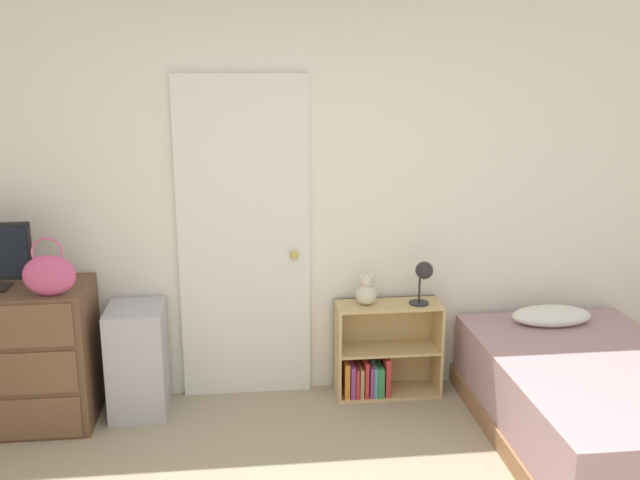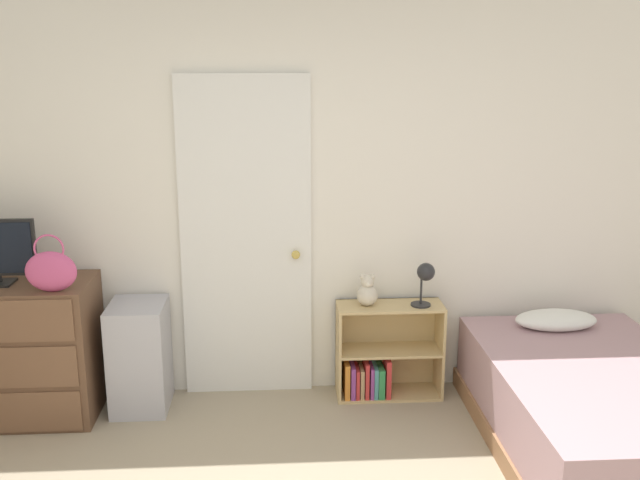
% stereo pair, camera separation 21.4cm
% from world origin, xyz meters
% --- Properties ---
extents(wall_back, '(10.00, 0.06, 2.55)m').
position_xyz_m(wall_back, '(0.00, 2.31, 1.27)').
color(wall_back, white).
rests_on(wall_back, ground_plane).
extents(door_closed, '(0.83, 0.09, 2.08)m').
position_xyz_m(door_closed, '(-0.27, 2.26, 1.04)').
color(door_closed, white).
rests_on(door_closed, ground_plane).
extents(dresser, '(1.01, 0.53, 0.86)m').
position_xyz_m(dresser, '(-1.70, 2.00, 0.43)').
color(dresser, brown).
rests_on(dresser, ground_plane).
extents(handbag, '(0.29, 0.09, 0.34)m').
position_xyz_m(handbag, '(-1.36, 1.82, 0.99)').
color(handbag, '#C64C7F').
rests_on(handbag, dresser).
extents(storage_bin, '(0.35, 0.41, 0.69)m').
position_xyz_m(storage_bin, '(-0.95, 2.06, 0.35)').
color(storage_bin, '#ADADB7').
rests_on(storage_bin, ground_plane).
extents(bookshelf, '(0.69, 0.26, 0.63)m').
position_xyz_m(bookshelf, '(0.60, 2.14, 0.25)').
color(bookshelf, tan).
rests_on(bookshelf, ground_plane).
extents(teddy_bear, '(0.14, 0.14, 0.21)m').
position_xyz_m(teddy_bear, '(0.50, 2.13, 0.72)').
color(teddy_bear, beige).
rests_on(teddy_bear, bookshelf).
extents(desk_lamp, '(0.14, 0.14, 0.29)m').
position_xyz_m(desk_lamp, '(0.87, 2.09, 0.83)').
color(desk_lamp, '#262628').
rests_on(desk_lamp, bookshelf).
extents(bed, '(1.16, 1.83, 0.61)m').
position_xyz_m(bed, '(1.71, 1.36, 0.25)').
color(bed, '#996B47').
rests_on(bed, ground_plane).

